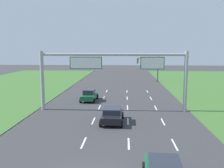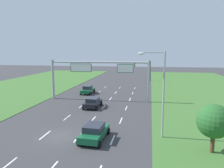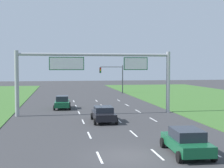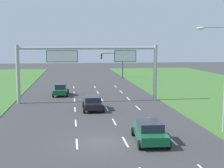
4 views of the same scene
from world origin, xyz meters
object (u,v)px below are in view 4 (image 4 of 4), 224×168
Objects in this scene: car_near_red at (150,131)px; sign_gantry at (89,62)px; car_mid_lane at (93,103)px; traffic_light_mast at (114,60)px; street_lamp at (221,70)px; car_lead_silver at (61,90)px.

car_near_red is 0.26× the size of sign_gantry.
sign_gantry is at bearing 92.69° from car_mid_lane.
traffic_light_mast is at bearing 79.18° from car_mid_lane.
car_lead_silver is at bearing 122.87° from street_lamp.
sign_gantry reaches higher than car_mid_lane.
street_lamp is at bearing -54.93° from car_lead_silver.
car_mid_lane is at bearing -101.64° from traffic_light_mast.
car_mid_lane is at bearing 132.83° from street_lamp.
street_lamp is at bearing -57.51° from sign_gantry.
car_near_red is at bearing -69.96° from car_lead_silver.
sign_gantry is at bearing 122.49° from street_lamp.
car_near_red is 0.80× the size of traffic_light_mast.
car_lead_silver is 1.01× the size of car_mid_lane.
car_lead_silver is 24.67m from street_lamp.
car_lead_silver is 7.67m from sign_gantry.
sign_gantry is (3.61, -5.37, 4.11)m from car_lead_silver.
sign_gantry is 17.83m from street_lamp.
car_lead_silver is 0.25× the size of sign_gantry.
car_near_red is at bearing -78.21° from sign_gantry.
sign_gantry reaches higher than traffic_light_mast.
traffic_light_mast is 42.14m from street_lamp.
traffic_light_mast is 0.66× the size of street_lamp.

